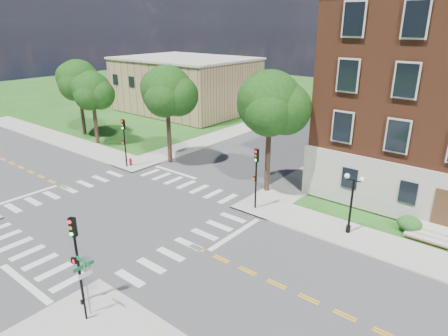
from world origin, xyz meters
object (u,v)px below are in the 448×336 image
Objects in this scene: street_sign_pole at (85,276)px; fire_hydrant at (131,162)px; twin_lamp_west at (352,200)px; traffic_signal_nw at (124,137)px; traffic_signal_se at (76,249)px; push_button_post at (85,308)px; traffic_signal_ne at (256,171)px.

fire_hydrant is at bearing 136.23° from street_sign_pole.
traffic_signal_nw is at bearing -176.86° from twin_lamp_west.
twin_lamp_west is at bearing 63.19° from traffic_signal_se.
traffic_signal_se is 1.49m from street_sign_pole.
fire_hydrant is at bearing 134.70° from traffic_signal_se.
street_sign_pole is 4.13× the size of fire_hydrant.
push_button_post reaches higher than fire_hydrant.
traffic_signal_ne is 1.00× the size of traffic_signal_nw.
twin_lamp_west is 22.66m from fire_hydrant.
traffic_signal_se reaches higher than street_sign_pole.
street_sign_pole is 2.58× the size of push_button_post.
street_sign_pole is (15.83, -14.66, -0.88)m from traffic_signal_nw.
street_sign_pole is 1.57m from push_button_post.
fire_hydrant is (-16.04, 15.56, -0.33)m from push_button_post.
traffic_signal_nw is 1.55× the size of street_sign_pole.
fire_hydrant is at bearing 179.32° from traffic_signal_ne.
traffic_signal_se and traffic_signal_ne have the same top height.
street_sign_pole is at bearing -112.90° from twin_lamp_west.
street_sign_pole reaches higher than push_button_post.
traffic_signal_nw is 22.10m from push_button_post.
traffic_signal_se is 2.83m from push_button_post.
fire_hydrant is (-22.56, -0.71, -2.06)m from twin_lamp_west.
traffic_signal_se is 17.45m from twin_lamp_west.
traffic_signal_nw is 21.59m from street_sign_pole.
push_button_post is at bearing -43.18° from traffic_signal_nw.
street_sign_pole is at bearing -43.77° from fire_hydrant.
street_sign_pole is 22.02m from fire_hydrant.
traffic_signal_se is 6.40× the size of fire_hydrant.
push_button_post is at bearing -62.80° from street_sign_pole.
street_sign_pole is at bearing 117.20° from push_button_post.
twin_lamp_west is (7.87, 15.56, -0.66)m from traffic_signal_se.
traffic_signal_se is 1.13× the size of twin_lamp_west.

